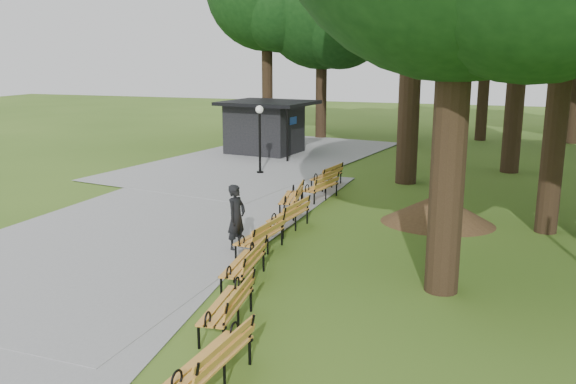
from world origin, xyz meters
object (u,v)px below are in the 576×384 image
(bench_2, at_px, (243,264))
(bench_6, at_px, (320,187))
(bench_7, at_px, (326,176))
(bench_5, at_px, (291,198))
(bench_3, at_px, (260,236))
(dirt_mound, at_px, (438,209))
(bench_1, at_px, (226,306))
(person, at_px, (236,218))
(bench_0, at_px, (211,360))
(lamp_post, at_px, (260,124))
(kiosk, at_px, (264,127))
(bench_4, at_px, (288,215))

(bench_2, relative_size, bench_6, 1.00)
(bench_7, bearing_deg, bench_6, 18.02)
(bench_2, distance_m, bench_5, 6.25)
(bench_5, bearing_deg, bench_3, -2.07)
(dirt_mound, relative_size, bench_7, 1.46)
(bench_1, distance_m, bench_2, 2.21)
(person, distance_m, bench_2, 2.37)
(person, relative_size, bench_3, 0.89)
(bench_0, height_order, bench_2, same)
(lamp_post, xyz_separation_m, bench_0, (5.30, -15.56, -1.62))
(bench_1, height_order, bench_7, same)
(bench_2, bearing_deg, bench_3, -173.98)
(bench_5, relative_size, bench_6, 1.00)
(bench_2, height_order, bench_6, same)
(dirt_mound, xyz_separation_m, bench_6, (-4.06, 1.73, -0.00))
(person, relative_size, kiosk, 0.40)
(bench_3, bearing_deg, lamp_post, -152.71)
(dirt_mound, relative_size, bench_3, 1.46)
(bench_4, height_order, bench_5, same)
(person, relative_size, bench_6, 0.89)
(person, height_order, lamp_post, lamp_post)
(bench_3, xyz_separation_m, bench_5, (-0.57, 4.15, 0.00))
(kiosk, xyz_separation_m, dirt_mound, (9.39, -10.38, -0.87))
(kiosk, distance_m, bench_7, 8.49)
(lamp_post, relative_size, bench_7, 1.49)
(bench_1, xyz_separation_m, bench_3, (-0.98, 4.16, 0.00))
(kiosk, bearing_deg, bench_4, -58.64)
(kiosk, height_order, bench_5, kiosk)
(dirt_mound, relative_size, bench_2, 1.46)
(dirt_mound, bearing_deg, lamp_post, 145.18)
(person, distance_m, bench_0, 6.49)
(person, bearing_deg, lamp_post, 29.13)
(dirt_mound, height_order, bench_2, same)
(lamp_post, relative_size, bench_6, 1.49)
(lamp_post, height_order, dirt_mound, lamp_post)
(lamp_post, distance_m, bench_6, 5.34)
(dirt_mound, distance_m, bench_1, 8.88)
(person, xyz_separation_m, kiosk, (-4.80, 14.53, 0.46))
(dirt_mound, bearing_deg, bench_3, -133.02)
(person, distance_m, bench_1, 4.55)
(bench_7, bearing_deg, person, 7.69)
(lamp_post, xyz_separation_m, bench_7, (3.31, -1.72, -1.62))
(bench_3, distance_m, bench_7, 7.83)
(bench_2, bearing_deg, lamp_post, -165.90)
(dirt_mound, xyz_separation_m, bench_2, (-3.52, -6.23, -0.00))
(bench_4, bearing_deg, bench_7, -169.26)
(bench_5, xyz_separation_m, bench_7, (0.16, 3.66, 0.00))
(bench_5, bearing_deg, kiosk, -164.76)
(bench_7, bearing_deg, bench_3, 12.43)
(bench_7, bearing_deg, bench_2, 14.22)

